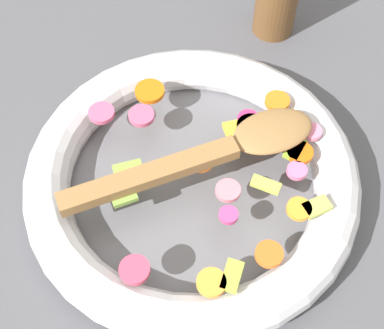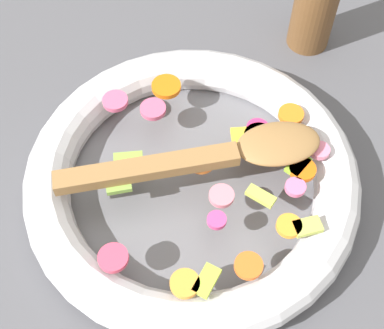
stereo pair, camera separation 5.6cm
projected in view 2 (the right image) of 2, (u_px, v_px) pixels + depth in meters
The scene contains 4 objects.
ground_plane at pixel (192, 188), 0.60m from camera, with size 4.00×4.00×0.00m, color #4C4C51.
skillet at pixel (192, 178), 0.59m from camera, with size 0.36×0.36×0.05m.
chopped_vegetables at pixel (224, 167), 0.56m from camera, with size 0.27×0.28×0.01m.
wooden_spoon at pixel (219, 153), 0.55m from camera, with size 0.28×0.06×0.01m.
Camera 2 is at (-0.08, -0.29, 0.52)m, focal length 50.00 mm.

